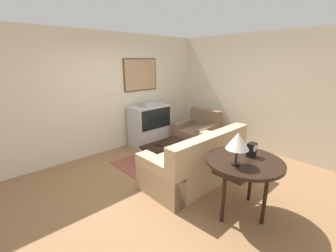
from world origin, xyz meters
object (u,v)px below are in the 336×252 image
at_px(tv, 150,125).
at_px(coffee_table, 165,146).
at_px(couch, 196,163).
at_px(armchair, 198,133).
at_px(table_lamp, 238,141).
at_px(mantel_clock, 252,150).
at_px(console_table, 244,165).

bearing_deg(tv, coffee_table, -110.84).
distance_m(tv, coffee_table, 1.11).
xyz_separation_m(couch, armchair, (1.45, 1.19, -0.05)).
height_order(coffee_table, table_lamp, table_lamp).
relative_size(coffee_table, mantel_clock, 5.12).
bearing_deg(tv, console_table, -103.49).
xyz_separation_m(couch, console_table, (-0.21, -1.01, 0.41)).
relative_size(coffee_table, table_lamp, 2.30).
distance_m(console_table, mantel_clock, 0.25).
xyz_separation_m(coffee_table, mantel_clock, (-0.15, -1.97, 0.56)).
xyz_separation_m(tv, table_lamp, (-0.94, -2.99, 0.62)).
bearing_deg(armchair, mantel_clock, -39.63).
height_order(coffee_table, mantel_clock, mantel_clock).
xyz_separation_m(armchair, table_lamp, (-1.87, -2.19, 0.85)).
relative_size(couch, coffee_table, 1.90).
bearing_deg(console_table, tv, 76.51).
relative_size(armchair, mantel_clock, 5.26).
bearing_deg(couch, armchair, -140.95).
distance_m(couch, coffee_table, 0.98).
distance_m(table_lamp, mantel_clock, 0.45).
height_order(tv, couch, tv).
height_order(tv, armchair, tv).
bearing_deg(console_table, mantel_clock, 1.98).
xyz_separation_m(armchair, console_table, (-1.65, -2.20, 0.46)).
relative_size(armchair, coffee_table, 1.03).
bearing_deg(table_lamp, console_table, -1.90).
bearing_deg(console_table, couch, 78.48).
bearing_deg(mantel_clock, tv, 79.71).
distance_m(armchair, console_table, 2.79).
xyz_separation_m(armchair, coffee_table, (-1.32, -0.22, 0.08)).
bearing_deg(mantel_clock, coffee_table, 85.51).
xyz_separation_m(console_table, table_lamp, (-0.22, 0.01, 0.39)).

